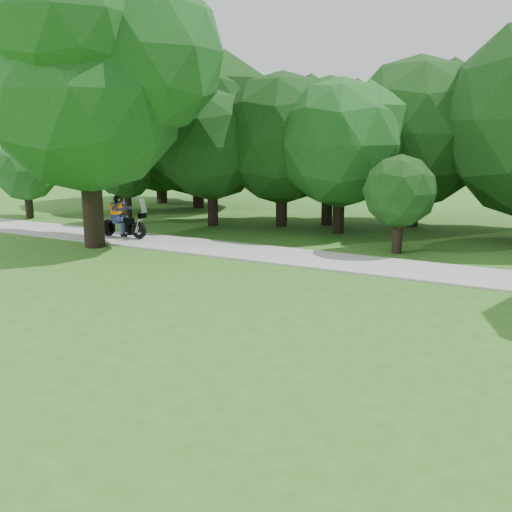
% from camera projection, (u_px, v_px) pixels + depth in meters
% --- Properties ---
extents(ground, '(100.00, 100.00, 0.00)m').
position_uv_depth(ground, '(316.00, 384.00, 8.99)').
color(ground, '#325F1B').
rests_on(ground, ground).
extents(walkway, '(60.00, 2.20, 0.06)m').
position_uv_depth(walkway, '(420.00, 271.00, 15.94)').
color(walkway, '#989894').
rests_on(walkway, ground).
extents(tree_line, '(38.15, 11.92, 7.84)m').
position_uv_depth(tree_line, '(450.00, 132.00, 21.29)').
color(tree_line, black).
rests_on(tree_line, ground).
extents(big_tree_west, '(8.64, 6.56, 9.96)m').
position_uv_depth(big_tree_west, '(91.00, 70.00, 18.34)').
color(big_tree_west, black).
rests_on(big_tree_west, ground).
extents(touring_motorcycle, '(1.98, 0.62, 1.51)m').
position_uv_depth(touring_motorcycle, '(120.00, 222.00, 20.53)').
color(touring_motorcycle, black).
rests_on(touring_motorcycle, walkway).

